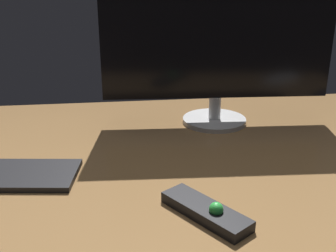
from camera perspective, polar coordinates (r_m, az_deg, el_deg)
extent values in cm
cube|color=olive|center=(99.00, -2.00, -4.28)|extent=(140.00, 84.00, 2.00)
cylinder|color=beige|center=(118.60, 6.37, 0.79)|extent=(17.90, 17.90, 1.24)
cylinder|color=beige|center=(117.36, 6.45, 2.54)|extent=(3.31, 3.31, 6.39)
cube|color=black|center=(112.46, 6.91, 13.29)|extent=(62.03, 6.03, 37.78)
cube|color=black|center=(74.81, 5.18, -11.55)|extent=(14.51, 17.56, 2.06)
sphere|color=green|center=(72.68, 6.64, -11.31)|extent=(2.52, 2.52, 2.52)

